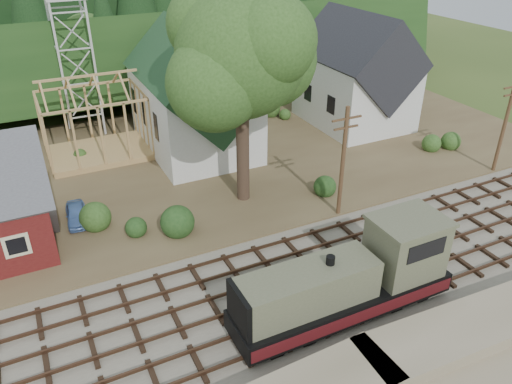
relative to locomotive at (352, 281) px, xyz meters
name	(u,v)px	position (x,y,z in m)	size (l,w,h in m)	color
ground	(286,290)	(-2.08, 3.00, -2.10)	(140.00, 140.00, 0.00)	#384C1E
railroad_bed	(286,289)	(-2.08, 3.00, -2.02)	(64.00, 11.00, 0.16)	#726B5B
village_flat	(182,162)	(-2.08, 21.00, -1.95)	(64.00, 26.00, 0.30)	brown
hillside	(119,86)	(-2.08, 45.00, -2.10)	(70.00, 28.00, 8.00)	#1E3F19
ridge	(94,56)	(-2.08, 61.00, -2.10)	(80.00, 20.00, 12.00)	black
church	(194,95)	(-0.08, 22.68, 3.08)	(8.40, 15.17, 13.00)	silver
farmhouse	(356,77)	(15.92, 22.00, 2.76)	(8.40, 10.80, 10.60)	silver
timber_frame	(94,123)	(-8.08, 25.00, 1.16)	(8.20, 6.20, 6.99)	tan
lattice_tower	(69,25)	(-8.08, 31.00, 7.93)	(3.20, 3.20, 12.12)	silver
big_tree	(243,61)	(0.09, 13.08, 8.11)	(10.90, 8.40, 14.70)	#38281E
telegraph_pole_near	(343,161)	(4.92, 8.20, 2.14)	(2.20, 0.28, 8.00)	#4C331E
telegraph_pole_far	(505,124)	(19.92, 8.20, 2.14)	(2.20, 0.28, 8.00)	#4C331E
locomotive	(352,281)	(0.00, 0.00, 0.00)	(11.84, 2.96, 4.74)	black
car_blue	(77,214)	(-11.43, 14.98, -1.23)	(1.34, 3.34, 1.14)	#5E87CA
car_red	(351,112)	(16.48, 23.02, -1.23)	(1.89, 4.10, 1.14)	#B00E18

